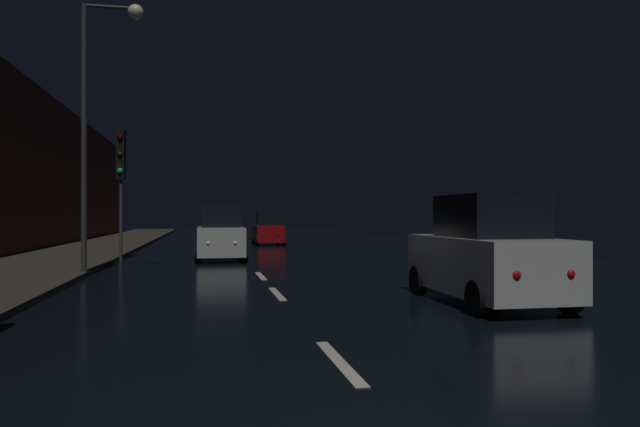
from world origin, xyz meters
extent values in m
cube|color=black|center=(0.00, 24.50, -0.01)|extent=(26.45, 84.00, 0.02)
cube|color=#38332B|center=(-7.03, 24.50, 0.07)|extent=(4.40, 84.00, 0.15)
cube|color=beige|center=(0.00, 3.00, 0.01)|extent=(0.16, 2.20, 0.01)
cube|color=beige|center=(0.00, 9.24, 0.01)|extent=(0.16, 2.20, 0.01)
cube|color=beige|center=(0.00, 13.18, 0.01)|extent=(0.16, 2.20, 0.01)
cylinder|color=#38383A|center=(-4.73, 19.86, 1.56)|extent=(0.12, 0.12, 3.11)
cube|color=black|center=(-4.73, 19.86, 4.06)|extent=(0.33, 0.36, 1.90)
sphere|color=black|center=(-4.74, 19.68, 4.70)|extent=(0.22, 0.22, 0.22)
sphere|color=black|center=(-4.74, 19.68, 4.06)|extent=(0.22, 0.22, 0.22)
sphere|color=#19D84C|center=(-4.74, 19.68, 3.43)|extent=(0.22, 0.22, 0.22)
cylinder|color=#2D2D30|center=(-4.93, 13.83, 3.86)|extent=(0.16, 0.16, 7.73)
cylinder|color=#2D2D30|center=(-4.23, 13.83, 7.68)|extent=(1.40, 0.10, 0.10)
sphere|color=beige|center=(-3.53, 13.83, 7.58)|extent=(0.44, 0.44, 0.44)
cube|color=silver|center=(-0.98, 19.66, 0.75)|extent=(1.74, 4.06, 1.06)
cube|color=black|center=(-0.98, 19.81, 1.69)|extent=(1.48, 2.03, 0.81)
cylinder|color=black|center=(-0.13, 18.24, 0.31)|extent=(0.21, 0.62, 0.62)
cylinder|color=black|center=(-1.83, 18.24, 0.31)|extent=(0.21, 0.62, 0.62)
cylinder|color=black|center=(-0.13, 21.08, 0.31)|extent=(0.21, 0.62, 0.62)
cylinder|color=black|center=(-1.83, 21.08, 0.31)|extent=(0.21, 0.62, 0.62)
sphere|color=white|center=(-0.50, 17.67, 0.75)|extent=(0.17, 0.17, 0.17)
sphere|color=white|center=(-1.46, 17.67, 0.75)|extent=(0.17, 0.17, 0.17)
sphere|color=red|center=(-0.50, 21.65, 0.75)|extent=(0.17, 0.17, 0.17)
sphere|color=red|center=(-1.46, 21.65, 0.75)|extent=(0.17, 0.17, 0.17)
cube|color=silver|center=(3.93, 7.10, 0.77)|extent=(1.79, 4.17, 1.09)
cube|color=black|center=(3.93, 6.95, 1.73)|extent=(1.52, 2.09, 0.83)
cylinder|color=black|center=(3.05, 8.56, 0.32)|extent=(0.22, 0.64, 0.64)
cylinder|color=black|center=(4.80, 8.56, 0.32)|extent=(0.22, 0.64, 0.64)
cylinder|color=black|center=(3.05, 5.64, 0.32)|extent=(0.22, 0.64, 0.64)
cylinder|color=black|center=(4.80, 5.64, 0.32)|extent=(0.22, 0.64, 0.64)
sphere|color=slate|center=(3.44, 9.14, 0.77)|extent=(0.18, 0.18, 0.18)
sphere|color=slate|center=(4.42, 9.14, 0.77)|extent=(0.18, 0.18, 0.18)
sphere|color=red|center=(3.44, 5.06, 0.77)|extent=(0.18, 0.18, 0.18)
sphere|color=red|center=(4.42, 5.06, 0.77)|extent=(0.18, 0.18, 0.18)
cube|color=maroon|center=(2.08, 31.16, 0.67)|extent=(1.56, 3.64, 0.95)
cube|color=black|center=(2.08, 31.03, 1.51)|extent=(1.33, 1.82, 0.73)
cylinder|color=black|center=(1.31, 32.43, 0.28)|extent=(0.19, 0.56, 0.56)
cylinder|color=black|center=(2.84, 32.43, 0.28)|extent=(0.19, 0.56, 0.56)
cylinder|color=black|center=(1.31, 29.88, 0.28)|extent=(0.19, 0.56, 0.56)
cylinder|color=black|center=(2.84, 29.88, 0.28)|extent=(0.19, 0.56, 0.56)
sphere|color=slate|center=(1.65, 32.94, 0.67)|extent=(0.16, 0.16, 0.16)
sphere|color=slate|center=(2.51, 32.94, 0.67)|extent=(0.16, 0.16, 0.16)
sphere|color=red|center=(1.65, 29.37, 0.67)|extent=(0.16, 0.16, 0.16)
sphere|color=red|center=(2.51, 29.37, 0.67)|extent=(0.16, 0.16, 0.16)
camera|label=1|loc=(-1.57, -3.95, 1.75)|focal=33.54mm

